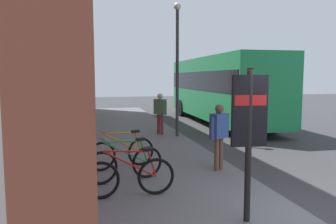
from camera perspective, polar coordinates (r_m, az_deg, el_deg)
ground at (r=11.50m, az=10.23°, el=-5.98°), size 60.00×60.00×0.00m
sidewalk_pavement at (r=12.64m, az=-5.04°, el=-4.53°), size 24.00×3.50×0.12m
station_facade at (r=13.50m, az=-14.86°, el=15.98°), size 22.00×0.65×9.51m
bicycle_nearest_sign at (r=6.35m, az=-6.77°, el=-11.13°), size 0.48×1.77×0.97m
bicycle_under_window at (r=7.27m, az=-7.44°, el=-8.90°), size 0.58×1.74×0.97m
bicycle_end_of_row at (r=8.30m, az=-7.99°, el=-7.03°), size 0.65×1.71×0.97m
transit_info_sign at (r=5.17m, az=13.95°, el=-1.49°), size 0.15×0.56×2.40m
city_bus at (r=17.19m, az=9.01°, el=4.46°), size 10.56×2.86×3.35m
pedestrian_by_facade at (r=8.04m, az=8.89°, el=-3.11°), size 0.43×0.55×1.62m
pedestrian_crossing_street at (r=12.98m, az=-1.39°, el=0.46°), size 0.50×0.49×1.63m
street_lamp at (r=12.54m, az=1.63°, el=9.41°), size 0.28×0.28×5.03m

